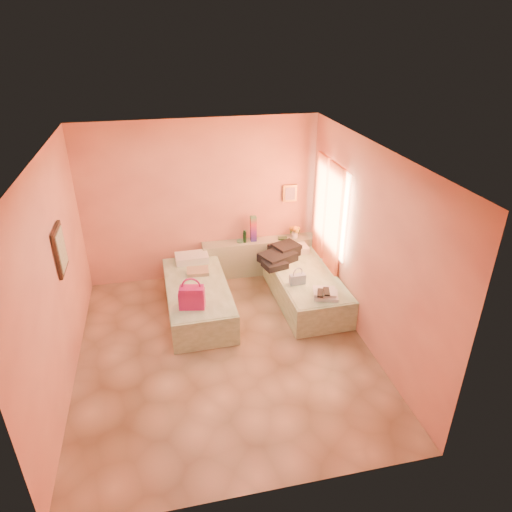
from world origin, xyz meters
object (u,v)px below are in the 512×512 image
Objects in this scene: flower_vase at (295,231)px; magenta_handbag at (192,297)px; water_bottle at (245,237)px; green_book at (283,238)px; blue_handbag at (297,279)px; bed_right at (305,287)px; towel_stack at (326,294)px; bed_left at (198,298)px; headboard_ledge at (259,256)px.

flower_vase reaches higher than magenta_handbag.
green_book is at bearing -1.14° from water_bottle.
bed_right is at bearing 48.36° from blue_handbag.
flower_vase is at bearing 0.40° from water_bottle.
water_bottle is 0.92m from flower_vase.
blue_handbag is (0.57, -1.34, -0.18)m from water_bottle.
green_book is 0.46× the size of towel_stack.
flower_vase reaches higher than water_bottle.
magenta_handbag is 1.97m from towel_stack.
bed_right is 1.20m from flower_vase.
magenta_handbag is at bearing -102.59° from bed_left.
headboard_ledge is 1.62m from bed_left.
headboard_ledge is at bearing 114.64° from bed_right.
towel_stack is (0.87, -1.79, -0.21)m from water_bottle.
bed_right is 1.13m from green_book.
bed_left is 1.00× the size of bed_right.
bed_right is 5.56× the size of magenta_handbag.
flower_vase is 1.40m from blue_handbag.
bed_right is at bearing 28.13° from magenta_handbag.
headboard_ledge is 1.02× the size of bed_right.
flower_vase is at bearing 16.05° from green_book.
green_book is at bearing 30.14° from bed_left.
bed_left is 5.56× the size of magenta_handbag.
green_book is 1.79m from towel_stack.
towel_stack is at bearing -59.26° from blue_handbag.
magenta_handbag is 1.03× the size of towel_stack.
towel_stack reaches higher than bed_left.
blue_handbag is at bearing -66.96° from water_bottle.
blue_handbag reaches higher than towel_stack.
green_book is 2.41m from magenta_handbag.
towel_stack is at bearing -73.19° from green_book.
green_book is at bearing 53.33° from magenta_handbag.
water_bottle is 0.62× the size of magenta_handbag.
green_book is 0.60× the size of flower_vase.
blue_handbag is 0.70× the size of towel_stack.
bed_left is at bearing 165.80° from blue_handbag.
headboard_ledge is 1.02× the size of bed_left.
bed_right is 0.49m from blue_handbag.
blue_handbag is at bearing -12.78° from bed_left.
flower_vase is at bearing 88.29° from towel_stack.
headboard_ledge is 1.21m from bed_right.
water_bottle is at bearing 67.35° from magenta_handbag.
water_bottle is 2.01m from towel_stack.
blue_handbag is (-0.36, -1.34, -0.21)m from flower_vase.
blue_handbag is at bearing -104.84° from flower_vase.
bed_left is 12.38× the size of green_book.
water_bottle is 1.97m from magenta_handbag.
green_book is at bearing 82.03° from blue_handbag.
towel_stack is (0.60, -1.82, 0.23)m from headboard_ledge.
bed_right is at bearing -96.91° from flower_vase.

